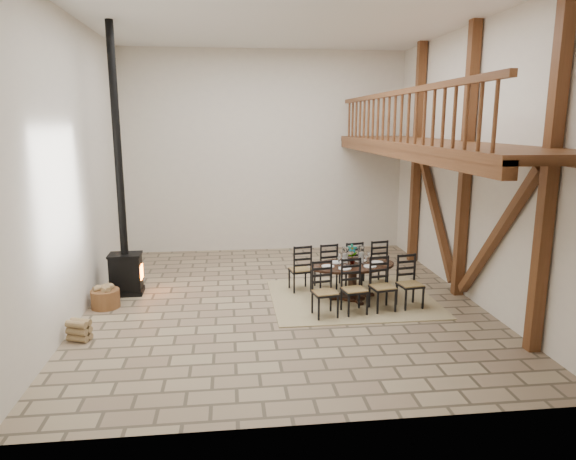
{
  "coord_description": "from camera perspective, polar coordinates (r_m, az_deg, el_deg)",
  "views": [
    {
      "loc": [
        -0.95,
        -9.0,
        3.25
      ],
      "look_at": [
        0.14,
        0.4,
        1.26
      ],
      "focal_mm": 32.0,
      "sensor_mm": 36.0,
      "label": 1
    }
  ],
  "objects": [
    {
      "name": "wood_stove",
      "position": [
        10.17,
        -17.8,
        -0.67
      ],
      "size": [
        0.63,
        0.49,
        5.0
      ],
      "rotation": [
        0.0,
        0.0,
        0.03
      ],
      "color": "black",
      "rests_on": "ground"
    },
    {
      "name": "room_shell",
      "position": [
        9.25,
        6.86,
        10.35
      ],
      "size": [
        7.02,
        8.02,
        5.01
      ],
      "color": "beige",
      "rests_on": "ground"
    },
    {
      "name": "dining_table",
      "position": [
        9.68,
        7.16,
        -5.66
      ],
      "size": [
        2.26,
        2.1,
        1.04
      ],
      "rotation": [
        0.0,
        0.0,
        0.16
      ],
      "color": "black",
      "rests_on": "ground"
    },
    {
      "name": "log_basket",
      "position": [
        9.79,
        -19.63,
        -7.11
      ],
      "size": [
        0.5,
        0.5,
        0.41
      ],
      "rotation": [
        0.0,
        0.0,
        -0.27
      ],
      "color": "brown",
      "rests_on": "ground"
    },
    {
      "name": "ground",
      "position": [
        9.62,
        -0.57,
        -7.86
      ],
      "size": [
        8.0,
        8.0,
        0.0
      ],
      "primitive_type": "plane",
      "color": "#988565",
      "rests_on": "ground"
    },
    {
      "name": "rug",
      "position": [
        9.79,
        7.11,
        -7.53
      ],
      "size": [
        3.0,
        2.5,
        0.02
      ],
      "primitive_type": "cube",
      "color": "tan",
      "rests_on": "ground"
    },
    {
      "name": "log_stack",
      "position": [
        8.51,
        -22.19,
        -10.28
      ],
      "size": [
        0.38,
        0.32,
        0.33
      ],
      "rotation": [
        0.0,
        0.0,
        -0.36
      ],
      "color": "#A27D5A",
      "rests_on": "ground"
    }
  ]
}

